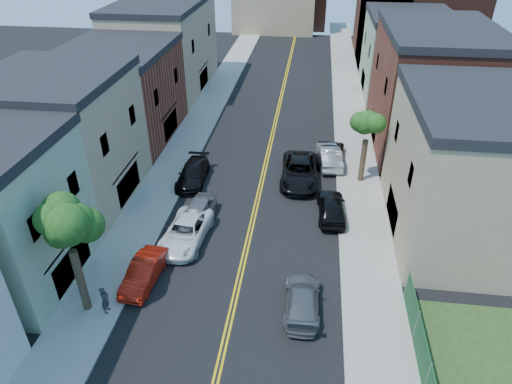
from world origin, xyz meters
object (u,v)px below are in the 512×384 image
(silver_car_right, at_px, (329,156))
(dark_car_right_far, at_px, (330,153))
(black_suv_lane, at_px, (300,171))
(pedestrian_left, at_px, (105,300))
(grey_car_right, at_px, (302,300))
(grey_car_left, at_px, (197,213))
(red_sedan, at_px, (144,272))
(black_car_left, at_px, (193,174))
(white_pickup, at_px, (186,232))
(black_car_right, at_px, (332,207))

(silver_car_right, bearing_deg, dark_car_right_far, -104.90)
(black_suv_lane, xyz_separation_m, pedestrian_left, (-9.70, -15.59, 0.11))
(black_suv_lane, bearing_deg, grey_car_right, -87.51)
(grey_car_right, bearing_deg, grey_car_left, -44.55)
(red_sedan, relative_size, grey_car_left, 0.95)
(black_car_left, relative_size, black_suv_lane, 0.81)
(white_pickup, height_order, grey_car_left, grey_car_left)
(silver_car_right, relative_size, dark_car_right_far, 0.97)
(red_sedan, distance_m, black_car_right, 13.70)
(black_car_right, xyz_separation_m, black_suv_lane, (-2.50, 4.73, 0.08))
(grey_car_left, relative_size, black_car_right, 0.96)
(white_pickup, distance_m, black_suv_lane, 11.32)
(black_suv_lane, bearing_deg, dark_car_right_far, 57.27)
(red_sedan, height_order, pedestrian_left, pedestrian_left)
(red_sedan, height_order, black_suv_lane, black_suv_lane)
(black_car_right, relative_size, silver_car_right, 0.95)
(grey_car_left, height_order, grey_car_right, grey_car_left)
(black_car_left, relative_size, silver_car_right, 1.03)
(red_sedan, relative_size, grey_car_right, 0.92)
(black_car_right, height_order, pedestrian_left, pedestrian_left)
(grey_car_right, relative_size, black_car_right, 0.99)
(dark_car_right_far, bearing_deg, black_car_right, 92.05)
(black_car_right, bearing_deg, silver_car_right, -91.93)
(silver_car_right, distance_m, pedestrian_left, 22.32)
(white_pickup, distance_m, grey_car_left, 2.18)
(white_pickup, relative_size, black_suv_lane, 0.86)
(black_car_left, height_order, black_suv_lane, black_suv_lane)
(black_car_left, bearing_deg, pedestrian_left, -95.98)
(black_car_left, bearing_deg, silver_car_right, 20.78)
(red_sedan, xyz_separation_m, pedestrian_left, (-1.20, -2.69, 0.28))
(red_sedan, xyz_separation_m, black_suv_lane, (8.50, 12.89, 0.17))
(grey_car_right, distance_m, dark_car_right_far, 18.01)
(grey_car_left, distance_m, dark_car_right_far, 14.17)
(red_sedan, relative_size, white_pickup, 0.79)
(dark_car_right_far, height_order, black_suv_lane, black_suv_lane)
(white_pickup, height_order, pedestrian_left, pedestrian_left)
(silver_car_right, bearing_deg, black_car_left, 14.53)
(black_car_left, height_order, pedestrian_left, pedestrian_left)
(red_sedan, height_order, black_car_left, black_car_left)
(black_car_left, height_order, dark_car_right_far, black_car_left)
(pedestrian_left, bearing_deg, black_car_right, -49.18)
(dark_car_right_far, bearing_deg, grey_car_right, 86.63)
(pedestrian_left, bearing_deg, grey_car_left, -18.90)
(white_pickup, xyz_separation_m, black_suv_lane, (7.06, 8.85, 0.12))
(black_car_left, bearing_deg, black_suv_lane, 6.95)
(black_car_left, height_order, silver_car_right, silver_car_right)
(grey_car_right, xyz_separation_m, pedestrian_left, (-10.50, -1.67, 0.31))
(black_car_right, relative_size, dark_car_right_far, 0.92)
(grey_car_left, bearing_deg, red_sedan, -100.91)
(black_suv_lane, bearing_deg, grey_car_left, -136.30)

